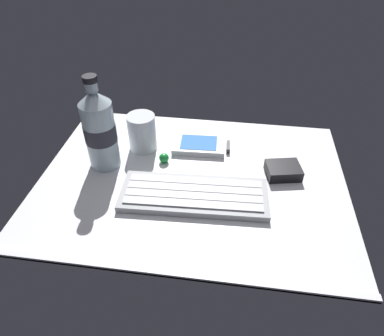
% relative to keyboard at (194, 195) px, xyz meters
% --- Properties ---
extents(ground_plane, '(0.64, 0.48, 0.03)m').
position_rel_keyboard_xyz_m(ground_plane, '(-0.01, 0.05, -0.02)').
color(ground_plane, silver).
extents(keyboard, '(0.29, 0.12, 0.02)m').
position_rel_keyboard_xyz_m(keyboard, '(0.00, 0.00, 0.00)').
color(keyboard, '#93969B').
rests_on(keyboard, ground_plane).
extents(handheld_device, '(0.13, 0.08, 0.02)m').
position_rel_keyboard_xyz_m(handheld_device, '(-0.01, 0.17, -0.00)').
color(handheld_device, '#B7BABF').
rests_on(handheld_device, ground_plane).
extents(juice_cup, '(0.06, 0.06, 0.09)m').
position_rel_keyboard_xyz_m(juice_cup, '(-0.14, 0.15, 0.03)').
color(juice_cup, silver).
rests_on(juice_cup, ground_plane).
extents(water_bottle, '(0.07, 0.07, 0.21)m').
position_rel_keyboard_xyz_m(water_bottle, '(-0.21, 0.08, 0.08)').
color(water_bottle, silver).
rests_on(water_bottle, ground_plane).
extents(charger_block, '(0.08, 0.07, 0.02)m').
position_rel_keyboard_xyz_m(charger_block, '(0.18, 0.10, 0.00)').
color(charger_block, black).
rests_on(charger_block, ground_plane).
extents(trackball_mouse, '(0.02, 0.02, 0.02)m').
position_rel_keyboard_xyz_m(trackball_mouse, '(-0.08, 0.11, 0.00)').
color(trackball_mouse, '#198C33').
rests_on(trackball_mouse, ground_plane).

